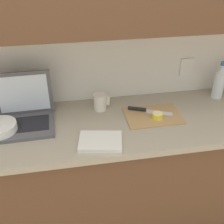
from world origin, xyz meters
name	(u,v)px	position (x,y,z in m)	size (l,w,h in m)	color
wall_back	(69,1)	(0.00, 0.22, 1.56)	(5.20, 0.38, 2.60)	white
counter_unit	(81,183)	(-0.02, 0.00, 0.48)	(2.49, 0.59, 0.93)	brown
laptop	(25,113)	(-0.30, 0.09, 1.00)	(0.32, 0.27, 0.28)	#515156
cutting_board	(153,116)	(0.44, 0.02, 0.93)	(0.33, 0.23, 0.01)	tan
knife	(142,110)	(0.39, 0.08, 0.95)	(0.26, 0.13, 0.02)	silver
lemon_half_cut	(157,116)	(0.45, -0.01, 0.96)	(0.06, 0.06, 0.03)	yellow
bottle_green_soda	(219,82)	(0.92, 0.18, 1.04)	(0.07, 0.07, 0.24)	silver
measuring_cup	(100,102)	(0.14, 0.16, 0.98)	(0.10, 0.08, 0.10)	silver
bowl_white	(0,129)	(-0.43, 0.00, 0.96)	(0.18, 0.18, 0.06)	white
dish_towel	(100,141)	(0.09, -0.18, 0.94)	(0.22, 0.16, 0.02)	silver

